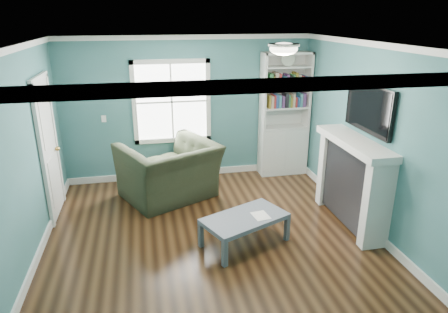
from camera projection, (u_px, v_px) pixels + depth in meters
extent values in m
plane|color=black|center=(214.00, 244.00, 5.40)|extent=(5.00, 5.00, 0.00)
plane|color=#356E6D|center=(189.00, 109.00, 7.26)|extent=(4.50, 0.00, 4.50)
plane|color=#356E6D|center=(278.00, 275.00, 2.65)|extent=(4.50, 0.00, 4.50)
plane|color=#356E6D|center=(18.00, 167.00, 4.53)|extent=(0.00, 5.00, 5.00)
plane|color=#356E6D|center=(376.00, 142.00, 5.39)|extent=(0.00, 5.00, 5.00)
plane|color=white|center=(212.00, 45.00, 4.52)|extent=(5.00, 5.00, 0.00)
cube|color=white|center=(191.00, 173.00, 7.67)|extent=(4.50, 0.03, 0.12)
cube|color=white|center=(37.00, 260.00, 4.95)|extent=(0.03, 5.00, 0.12)
cube|color=white|center=(365.00, 224.00, 5.80)|extent=(0.03, 5.00, 0.12)
cube|color=white|center=(187.00, 37.00, 6.82)|extent=(4.50, 0.04, 0.08)
cube|color=white|center=(288.00, 85.00, 2.25)|extent=(4.50, 0.04, 0.08)
cube|color=white|center=(388.00, 46.00, 4.96)|extent=(0.04, 5.00, 0.08)
cube|color=white|center=(172.00, 102.00, 7.15)|extent=(1.24, 0.01, 1.34)
cube|color=white|center=(134.00, 104.00, 7.01)|extent=(0.08, 0.06, 1.50)
cube|color=white|center=(208.00, 100.00, 7.26)|extent=(0.08, 0.06, 1.50)
cube|color=white|center=(173.00, 140.00, 7.38)|extent=(1.40, 0.06, 0.08)
cube|color=white|center=(170.00, 61.00, 6.90)|extent=(1.40, 0.06, 0.08)
cube|color=white|center=(172.00, 102.00, 7.14)|extent=(1.24, 0.03, 0.03)
cube|color=white|center=(172.00, 102.00, 7.14)|extent=(0.03, 0.03, 1.34)
cube|color=silver|center=(282.00, 150.00, 7.70)|extent=(0.90, 0.35, 0.90)
cube|color=silver|center=(263.00, 92.00, 7.23)|extent=(0.04, 0.35, 1.40)
cube|color=silver|center=(308.00, 90.00, 7.39)|extent=(0.04, 0.35, 1.40)
cube|color=silver|center=(282.00, 90.00, 7.46)|extent=(0.90, 0.02, 1.40)
cube|color=silver|center=(288.00, 53.00, 7.08)|extent=(0.90, 0.35, 0.04)
cube|color=silver|center=(284.00, 127.00, 7.54)|extent=(0.84, 0.33, 0.03)
cube|color=silver|center=(285.00, 107.00, 7.41)|extent=(0.84, 0.33, 0.03)
cube|color=silver|center=(286.00, 87.00, 7.28)|extent=(0.84, 0.33, 0.03)
cube|color=silver|center=(287.00, 67.00, 7.16)|extent=(0.84, 0.33, 0.03)
cube|color=olive|center=(285.00, 101.00, 7.35)|extent=(0.70, 0.25, 0.22)
cube|color=tan|center=(286.00, 80.00, 7.22)|extent=(0.70, 0.25, 0.22)
cylinder|color=beige|center=(288.00, 59.00, 7.07)|extent=(0.26, 0.06, 0.26)
cube|color=black|center=(353.00, 185.00, 5.78)|extent=(0.30, 1.20, 1.10)
cube|color=black|center=(350.00, 198.00, 5.84)|extent=(0.22, 0.65, 0.70)
cube|color=silver|center=(377.00, 206.00, 5.15)|extent=(0.36, 0.16, 1.20)
cube|color=silver|center=(331.00, 169.00, 6.39)|extent=(0.36, 0.16, 1.20)
cube|color=silver|center=(355.00, 142.00, 5.55)|extent=(0.44, 1.58, 0.10)
cube|color=black|center=(369.00, 108.00, 5.42)|extent=(0.06, 1.10, 0.65)
cube|color=silver|center=(49.00, 150.00, 5.92)|extent=(0.04, 0.80, 2.05)
cube|color=white|center=(43.00, 161.00, 5.51)|extent=(0.05, 0.08, 2.13)
cube|color=white|center=(55.00, 141.00, 6.34)|extent=(0.05, 0.08, 2.13)
cube|color=white|center=(38.00, 78.00, 5.56)|extent=(0.05, 0.98, 0.08)
sphere|color=#BF8C3F|center=(58.00, 149.00, 6.23)|extent=(0.07, 0.07, 0.07)
ellipsoid|color=white|center=(284.00, 49.00, 4.80)|extent=(0.34, 0.34, 0.15)
cylinder|color=white|center=(284.00, 45.00, 4.79)|extent=(0.38, 0.38, 0.03)
cube|color=white|center=(104.00, 119.00, 7.00)|extent=(0.08, 0.01, 0.12)
imported|color=black|center=(169.00, 162.00, 6.57)|extent=(1.71, 1.48, 1.26)
cube|color=#545B64|center=(225.00, 254.00, 4.87)|extent=(0.08, 0.08, 0.34)
cube|color=#545B64|center=(287.00, 229.00, 5.44)|extent=(0.08, 0.08, 0.34)
cube|color=#545B64|center=(201.00, 235.00, 5.29)|extent=(0.08, 0.08, 0.34)
cube|color=#545B64|center=(261.00, 213.00, 5.86)|extent=(0.08, 0.08, 0.34)
cube|color=#52596A|center=(245.00, 219.00, 5.30)|extent=(1.26, 1.00, 0.06)
cube|color=white|center=(261.00, 216.00, 5.31)|extent=(0.24, 0.28, 0.00)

